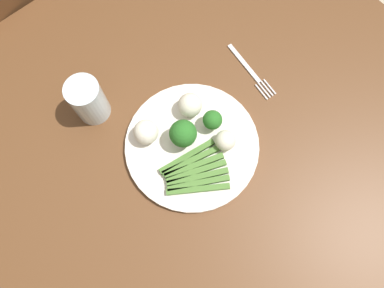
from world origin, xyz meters
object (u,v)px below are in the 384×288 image
at_px(asparagus_bundle, 195,172).
at_px(cauliflower_near_fork, 146,132).
at_px(dining_table, 205,145).
at_px(chair, 52,24).
at_px(cauliflower_near_center, 190,105).
at_px(broccoli_outer_edge, 213,121).
at_px(plate, 192,146).
at_px(broccoli_left, 183,134).
at_px(water_glass, 88,100).
at_px(fork, 251,71).
at_px(cauliflower_edge, 225,141).

relative_size(asparagus_bundle, cauliflower_near_fork, 2.84).
distance_m(dining_table, asparagus_bundle, 0.16).
height_order(chair, cauliflower_near_center, chair).
bearing_deg(cauliflower_near_fork, broccoli_outer_edge, 149.06).
distance_m(chair, plate, 0.74).
distance_m(chair, broccoli_outer_edge, 0.76).
distance_m(chair, cauliflower_near_center, 0.70).
bearing_deg(broccoli_left, broccoli_outer_edge, 166.43).
height_order(dining_table, cauliflower_near_center, cauliflower_near_center).
bearing_deg(broccoli_outer_edge, cauliflower_near_fork, -30.94).
xyz_separation_m(cauliflower_near_fork, water_glass, (0.05, -0.13, 0.01)).
height_order(broccoli_left, fork, broccoli_left).
height_order(cauliflower_near_fork, fork, cauliflower_near_fork).
distance_m(dining_table, cauliflower_near_fork, 0.20).
bearing_deg(dining_table, broccoli_left, -13.63).
relative_size(asparagus_bundle, broccoli_left, 2.12).
bearing_deg(dining_table, broccoli_outer_edge, 166.67).
bearing_deg(fork, plate, -71.14).
height_order(dining_table, chair, chair).
relative_size(broccoli_left, cauliflower_edge, 1.60).
bearing_deg(cauliflower_near_fork, chair, -93.03).
bearing_deg(broccoli_outer_edge, cauliflower_edge, 80.92).
height_order(dining_table, broccoli_outer_edge, broccoli_outer_edge).
height_order(broccoli_left, broccoli_outer_edge, broccoli_left).
relative_size(broccoli_outer_edge, fork, 0.31).
distance_m(broccoli_left, fork, 0.24).
height_order(plate, cauliflower_near_fork, cauliflower_near_fork).
xyz_separation_m(chair, cauliflower_near_center, (-0.08, 0.62, 0.31)).
distance_m(asparagus_bundle, cauliflower_near_fork, 0.13).
distance_m(asparagus_bundle, water_glass, 0.27).
relative_size(plate, cauliflower_edge, 6.54).
bearing_deg(broccoli_outer_edge, broccoli_left, -13.57).
relative_size(chair, plate, 2.98).
bearing_deg(cauliflower_near_center, cauliflower_near_fork, -6.64).
bearing_deg(fork, cauliflower_edge, -54.75).
relative_size(dining_table, asparagus_bundle, 7.43).
height_order(dining_table, cauliflower_near_fork, cauliflower_near_fork).
bearing_deg(asparagus_bundle, cauliflower_near_center, 75.95).
height_order(plate, cauliflower_near_center, cauliflower_near_center).
bearing_deg(water_glass, asparagus_bundle, 106.60).
height_order(dining_table, broccoli_left, broccoli_left).
distance_m(asparagus_bundle, cauliflower_near_center, 0.15).
bearing_deg(cauliflower_edge, water_glass, -56.27).
height_order(chair, water_glass, water_glass).
bearing_deg(cauliflower_near_fork, dining_table, 147.27).
height_order(asparagus_bundle, cauliflower_near_center, cauliflower_near_center).
bearing_deg(water_glass, cauliflower_edge, 123.73).
xyz_separation_m(chair, plate, (-0.03, 0.69, 0.28)).
relative_size(cauliflower_near_center, cauliflower_edge, 1.18).
distance_m(dining_table, plate, 0.12).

